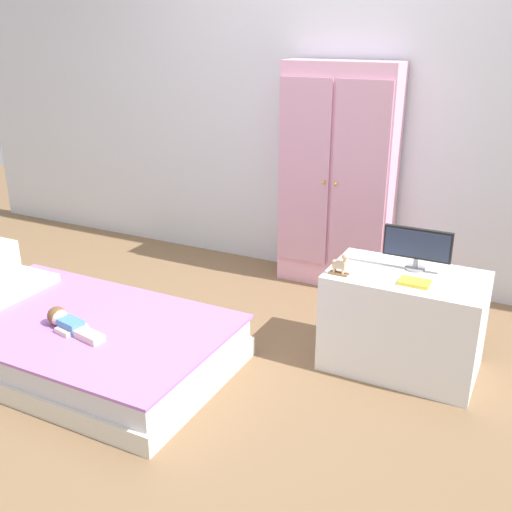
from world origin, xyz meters
name	(u,v)px	position (x,y,z in m)	size (l,w,h in m)	color
ground_plane	(214,374)	(0.00, 0.00, -0.01)	(10.00, 10.00, 0.02)	brown
back_wall	(331,80)	(0.00, 1.57, 1.35)	(6.40, 0.05, 2.70)	silver
bed	(79,340)	(-0.70, -0.22, 0.12)	(1.61, 0.96, 0.24)	silver
doll	(66,322)	(-0.68, -0.31, 0.28)	(0.39, 0.15, 0.10)	#4C84C6
wardrobe	(337,178)	(0.14, 1.40, 0.74)	(0.75, 0.29, 1.48)	#EFADCC
tv_stand	(403,321)	(0.84, 0.50, 0.26)	(0.77, 0.47, 0.53)	white
tv_monitor	(417,246)	(0.86, 0.58, 0.65)	(0.34, 0.10, 0.22)	#99999E
rocking_horse_toy	(341,265)	(0.54, 0.34, 0.58)	(0.10, 0.04, 0.12)	#8E6642
book_yellow	(415,282)	(0.90, 0.39, 0.53)	(0.14, 0.10, 0.02)	gold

